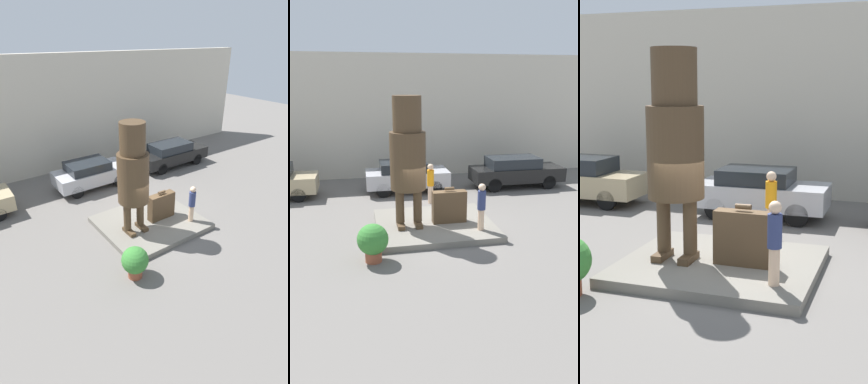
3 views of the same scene
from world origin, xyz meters
The scene contains 10 objects.
ground_plane centered at (0.00, 0.00, 0.00)m, with size 60.00×60.00×0.00m, color slate.
pedestal centered at (0.00, 0.00, 0.11)m, with size 4.37×3.82×0.23m.
building_backdrop centered at (0.00, 8.54, 3.41)m, with size 28.00×0.60×6.82m.
statue_figure centered at (-0.98, -0.16, 2.96)m, with size 1.27×1.27×4.68m.
giant_suitcase centered at (0.56, -0.08, 0.84)m, with size 1.28×0.39×1.37m.
tourist centered at (1.49, -1.05, 1.16)m, with size 0.29×0.29×1.71m.
parked_car_silver centered at (-0.40, 5.08, 0.83)m, with size 4.07×1.84×1.54m.
parked_car_black centered at (5.31, 4.83, 0.85)m, with size 4.75×1.73×1.59m.
planter_pot centered at (-2.39, -2.34, 0.69)m, with size 0.96×0.96×1.22m.
worker_hivis centered at (0.43, 2.97, 1.00)m, with size 0.31×0.31×1.83m.
Camera 2 is at (-2.64, -12.99, 5.36)m, focal length 35.00 mm.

